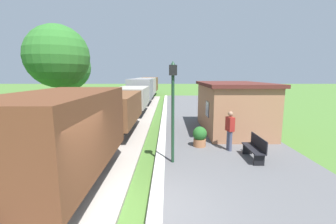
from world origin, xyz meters
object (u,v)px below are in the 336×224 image
(freight_train, at_px, (138,93))
(lamp_post_near, at_px, (173,94))
(potted_planter, at_px, (200,136))
(person_waiting, at_px, (230,129))
(tree_trackside_far, at_px, (57,57))
(bench_near_hut, at_px, (255,148))
(station_hut, at_px, (232,106))
(bench_down_platform, at_px, (212,112))
(tree_field_left, at_px, (67,67))

(freight_train, distance_m, lamp_post_near, 15.75)
(freight_train, xyz_separation_m, potted_planter, (4.54, -13.47, -0.88))
(person_waiting, xyz_separation_m, tree_trackside_far, (-9.67, 5.42, 3.41))
(freight_train, height_order, bench_near_hut, freight_train)
(tree_trackside_far, bearing_deg, station_hut, -9.64)
(lamp_post_near, bearing_deg, bench_down_platform, 70.22)
(bench_near_hut, height_order, tree_trackside_far, tree_trackside_far)
(bench_down_platform, distance_m, potted_planter, 7.16)
(bench_near_hut, bearing_deg, tree_field_left, 134.38)
(station_hut, xyz_separation_m, tree_field_left, (-13.01, 8.26, 2.50))
(station_hut, bearing_deg, potted_planter, -126.59)
(freight_train, xyz_separation_m, lamp_post_near, (3.28, -15.36, 1.20))
(person_waiting, bearing_deg, tree_field_left, -61.59)
(potted_planter, bearing_deg, lamp_post_near, -123.81)
(potted_planter, bearing_deg, tree_trackside_far, 150.17)
(bench_down_platform, bearing_deg, station_hut, -84.68)
(station_hut, bearing_deg, freight_train, 123.10)
(bench_near_hut, height_order, bench_down_platform, same)
(person_waiting, relative_size, potted_planter, 1.87)
(person_waiting, bearing_deg, bench_down_platform, -112.19)
(bench_down_platform, bearing_deg, bench_near_hut, -90.00)
(freight_train, bearing_deg, bench_down_platform, -45.57)
(bench_down_platform, distance_m, lamp_post_near, 9.57)
(person_waiting, relative_size, tree_field_left, 0.27)
(freight_train, height_order, lamp_post_near, lamp_post_near)
(bench_near_hut, relative_size, tree_trackside_far, 0.23)
(freight_train, height_order, station_hut, station_hut)
(freight_train, distance_m, potted_planter, 14.24)
(bench_near_hut, relative_size, potted_planter, 1.64)
(person_waiting, distance_m, lamp_post_near, 3.23)
(freight_train, bearing_deg, bench_near_hut, -66.89)
(lamp_post_near, bearing_deg, bench_near_hut, 4.78)
(bench_near_hut, xyz_separation_m, potted_planter, (-1.90, 1.62, 0.00))
(bench_down_platform, distance_m, person_waiting, 7.51)
(bench_down_platform, xyz_separation_m, lamp_post_near, (-3.16, -8.79, 2.08))
(bench_down_platform, bearing_deg, lamp_post_near, -109.78)
(bench_down_platform, xyz_separation_m, person_waiting, (-0.70, -7.46, 0.46))
(person_waiting, xyz_separation_m, lamp_post_near, (-2.46, -1.33, 1.62))
(station_hut, height_order, tree_field_left, tree_field_left)
(station_hut, relative_size, person_waiting, 3.39)
(freight_train, relative_size, tree_field_left, 6.23)
(tree_trackside_far, distance_m, tree_field_left, 6.84)
(person_waiting, distance_m, potted_planter, 1.39)
(station_hut, xyz_separation_m, bench_down_platform, (-0.36, 3.86, -0.93))
(bench_near_hut, distance_m, lamp_post_near, 3.79)
(bench_near_hut, xyz_separation_m, tree_trackside_far, (-10.38, 6.49, 3.88))
(tree_field_left, bearing_deg, lamp_post_near, -54.27)
(freight_train, xyz_separation_m, person_waiting, (5.74, -14.03, -0.41))
(station_hut, distance_m, bench_down_platform, 3.99)
(lamp_post_near, relative_size, tree_trackside_far, 0.56)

